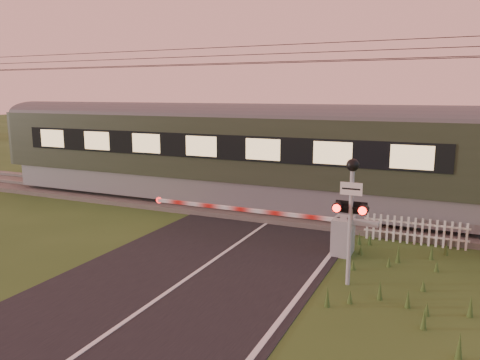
% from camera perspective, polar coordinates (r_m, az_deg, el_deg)
% --- Properties ---
extents(ground, '(160.00, 160.00, 0.00)m').
position_cam_1_polar(ground, '(11.99, -5.26, -11.15)').
color(ground, '#2E491C').
rests_on(ground, ground).
extents(road, '(6.00, 140.00, 0.03)m').
position_cam_1_polar(road, '(11.79, -5.75, -11.49)').
color(road, black).
rests_on(road, ground).
extents(track_bed, '(140.00, 3.40, 0.39)m').
position_cam_1_polar(track_bed, '(17.63, 5.21, -3.80)').
color(track_bed, '#47423D').
rests_on(track_bed, ground).
extents(overhead_wires, '(120.00, 0.62, 0.62)m').
position_cam_1_polar(overhead_wires, '(17.14, 5.54, 14.86)').
color(overhead_wires, black).
rests_on(overhead_wires, ground).
extents(boom_gate, '(7.11, 0.80, 1.06)m').
position_cam_1_polar(boom_gate, '(13.43, 10.86, -6.23)').
color(boom_gate, gray).
rests_on(boom_gate, ground).
extents(crossing_signal, '(0.76, 0.33, 2.98)m').
position_cam_1_polar(crossing_signal, '(10.91, 13.40, -2.31)').
color(crossing_signal, gray).
rests_on(crossing_signal, ground).
extents(picket_fence, '(2.97, 0.07, 0.81)m').
position_cam_1_polar(picket_fence, '(14.84, 20.55, -5.84)').
color(picket_fence, silver).
rests_on(picket_fence, ground).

